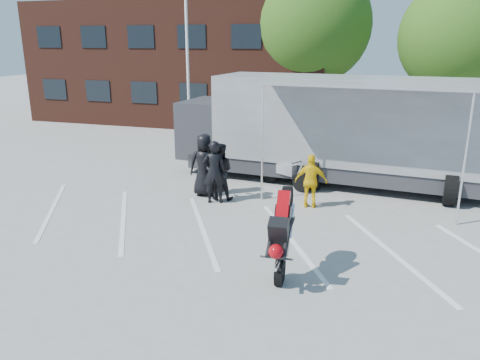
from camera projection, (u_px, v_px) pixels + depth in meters
The scene contains 13 objects.
ground at pixel (274, 256), 10.85m from camera, with size 100.00×100.00×0.00m, color #9B9B96.
parking_bay_lines at pixel (284, 239), 11.76m from camera, with size 18.00×5.00×0.01m, color white.
office_building at pixel (189, 62), 29.20m from camera, with size 18.00×8.00×7.00m, color #4C2318.
flagpole at pixel (192, 34), 20.36m from camera, with size 1.61×0.12×8.00m.
tree_left at pixel (312, 25), 24.44m from camera, with size 6.12×6.12×8.64m.
tree_mid at pixel (459, 37), 21.65m from camera, with size 5.44×5.44×7.68m.
transporter_truck at pixel (336, 182), 16.50m from camera, with size 11.44×5.51×3.64m, color #92959A, non-canonical shape.
parked_motorcycle at pixel (284, 187), 15.96m from camera, with size 0.70×2.09×1.10m, color silver, non-canonical shape.
stunt_bike_rider at pixel (284, 269), 10.23m from camera, with size 0.83×1.76×2.07m, color black, non-canonical shape.
spectator_leather_a at pixel (205, 165), 14.85m from camera, with size 0.98×0.64×2.00m, color black.
spectator_leather_b at pixel (214, 172), 14.17m from camera, with size 0.71×0.46×1.94m, color black.
spectator_leather_c at pixel (219, 171), 14.49m from camera, with size 0.87×0.68×1.80m, color black.
spectator_hivis at pixel (311, 181), 13.79m from camera, with size 0.95×0.39×1.62m, color yellow.
Camera 1 is at (2.27, -9.66, 4.78)m, focal length 35.00 mm.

